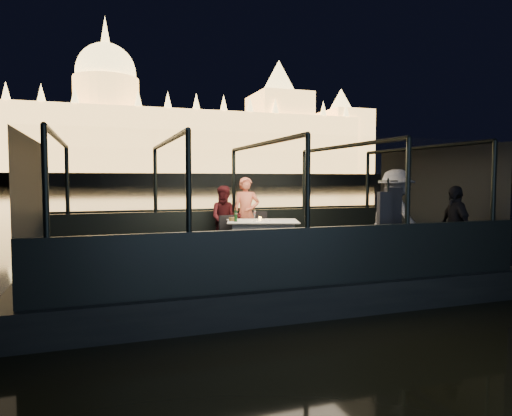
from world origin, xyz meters
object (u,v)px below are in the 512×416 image
object	(u,v)px
dining_table_central	(263,239)
passenger_dark	(455,222)
passenger_stripe	(396,221)
chair_port_right	(261,232)
person_man_maroon	(225,218)
chair_port_left	(229,234)
person_woman_coral	(246,218)
coat_stand	(387,221)
wine_bottle	(236,214)

from	to	relation	value
dining_table_central	passenger_dark	bearing A→B (deg)	-36.30
passenger_stripe	chair_port_right	bearing A→B (deg)	30.09
dining_table_central	person_man_maroon	xyz separation A→B (m)	(-0.54, 0.98, 0.36)
chair_port_left	passenger_dark	size ratio (longest dim) A/B	0.54
chair_port_right	person_woman_coral	distance (m)	0.48
coat_stand	person_man_maroon	world-z (taller)	coat_stand
chair_port_left	chair_port_right	world-z (taller)	chair_port_right
chair_port_left	person_woman_coral	size ratio (longest dim) A/B	0.49
dining_table_central	passenger_stripe	xyz separation A→B (m)	(2.06, -1.66, 0.47)
wine_bottle	passenger_stripe	bearing A→B (deg)	-31.21
person_woman_coral	chair_port_left	bearing A→B (deg)	-127.25
dining_table_central	wine_bottle	world-z (taller)	wine_bottle
coat_stand	passenger_stripe	bearing A→B (deg)	43.92
coat_stand	passenger_dark	xyz separation A→B (m)	(1.48, 0.03, -0.05)
passenger_stripe	passenger_dark	size ratio (longest dim) A/B	1.20
chair_port_left	passenger_dark	distance (m)	4.51
coat_stand	person_woman_coral	bearing A→B (deg)	116.10
chair_port_left	passenger_dark	xyz separation A→B (m)	(3.53, -2.78, 0.40)
person_man_maroon	passenger_stripe	distance (m)	3.71
chair_port_right	coat_stand	distance (m)	3.21
person_woman_coral	person_man_maroon	distance (m)	0.48
dining_table_central	person_woman_coral	size ratio (longest dim) A/B	0.86
chair_port_right	passenger_dark	distance (m)	4.01
passenger_stripe	wine_bottle	size ratio (longest dim) A/B	6.31
passenger_stripe	passenger_dark	distance (m)	1.04
person_woman_coral	passenger_dark	distance (m)	4.36
person_man_maroon	passenger_stripe	world-z (taller)	passenger_stripe
chair_port_right	wine_bottle	xyz separation A→B (m)	(-0.80, -0.74, 0.47)
chair_port_left	person_man_maroon	xyz separation A→B (m)	(0.02, 0.38, 0.30)
wine_bottle	dining_table_central	bearing A→B (deg)	4.41
chair_port_right	person_woman_coral	xyz separation A→B (m)	(-0.26, 0.27, 0.30)
coat_stand	wine_bottle	world-z (taller)	coat_stand
person_woman_coral	passenger_dark	world-z (taller)	passenger_dark
person_woman_coral	passenger_stripe	distance (m)	3.37
chair_port_left	passenger_stripe	distance (m)	3.49
chair_port_right	person_woman_coral	bearing A→B (deg)	153.95
coat_stand	passenger_stripe	world-z (taller)	passenger_stripe
dining_table_central	chair_port_left	xyz separation A→B (m)	(-0.56, 0.60, 0.06)
dining_table_central	passenger_dark	size ratio (longest dim) A/B	0.96
chair_port_left	passenger_stripe	xyz separation A→B (m)	(2.62, -2.26, 0.40)
coat_stand	chair_port_right	bearing A→B (deg)	114.03
passenger_dark	chair_port_left	bearing A→B (deg)	-115.60
coat_stand	passenger_stripe	distance (m)	0.80
chair_port_right	wine_bottle	size ratio (longest dim) A/B	3.07
chair_port_right	coat_stand	bearing A→B (deg)	-46.10
person_woman_coral	person_man_maroon	world-z (taller)	person_woman_coral
person_man_maroon	passenger_stripe	xyz separation A→B (m)	(2.60, -2.64, 0.10)
chair_port_left	passenger_dark	bearing A→B (deg)	-48.82
chair_port_right	coat_stand	world-z (taller)	coat_stand
dining_table_central	person_woman_coral	xyz separation A→B (m)	(-0.06, 0.96, 0.36)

